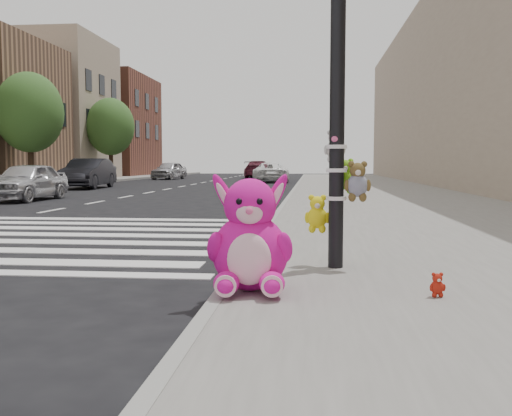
% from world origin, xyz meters
% --- Properties ---
extents(ground, '(120.00, 120.00, 0.00)m').
position_xyz_m(ground, '(0.00, 0.00, 0.00)').
color(ground, black).
rests_on(ground, ground).
extents(sidewalk_near, '(7.00, 80.00, 0.14)m').
position_xyz_m(sidewalk_near, '(5.00, 10.00, 0.07)').
color(sidewalk_near, slate).
rests_on(sidewalk_near, ground).
extents(curb_edge, '(0.12, 80.00, 0.15)m').
position_xyz_m(curb_edge, '(1.55, 10.00, 0.07)').
color(curb_edge, gray).
rests_on(curb_edge, ground).
extents(bld_far_d, '(6.00, 8.00, 10.00)m').
position_xyz_m(bld_far_d, '(-15.50, 35.00, 5.00)').
color(bld_far_d, tan).
rests_on(bld_far_d, ground).
extents(bld_far_e, '(6.00, 10.00, 9.00)m').
position_xyz_m(bld_far_e, '(-15.50, 46.00, 4.50)').
color(bld_far_e, brown).
rests_on(bld_far_e, ground).
extents(signal_pole, '(0.71, 0.49, 4.00)m').
position_xyz_m(signal_pole, '(2.61, 1.82, 1.74)').
color(signal_pole, black).
rests_on(signal_pole, sidewalk_near).
extents(tree_far_b, '(3.20, 3.20, 5.44)m').
position_xyz_m(tree_far_b, '(-11.20, 22.00, 3.65)').
color(tree_far_b, '#382619').
rests_on(tree_far_b, sidewalk_far).
extents(tree_far_c, '(3.20, 3.20, 5.44)m').
position_xyz_m(tree_far_c, '(-11.20, 33.00, 3.65)').
color(tree_far_c, '#382619').
rests_on(tree_far_c, sidewalk_far).
extents(pink_bunny, '(0.75, 0.81, 1.06)m').
position_xyz_m(pink_bunny, '(1.80, 0.57, 0.57)').
color(pink_bunny, '#E21399').
rests_on(pink_bunny, sidewalk_near).
extents(red_teddy, '(0.16, 0.12, 0.21)m').
position_xyz_m(red_teddy, '(3.40, 0.50, 0.25)').
color(red_teddy, '#B01F11').
rests_on(red_teddy, sidewalk_near).
extents(car_silver_far, '(1.53, 3.76, 1.28)m').
position_xyz_m(car_silver_far, '(-7.15, 13.79, 0.64)').
color(car_silver_far, silver).
rests_on(car_silver_far, ground).
extents(car_dark_far, '(1.81, 4.53, 1.46)m').
position_xyz_m(car_dark_far, '(-8.57, 22.54, 0.73)').
color(car_dark_far, black).
rests_on(car_dark_far, ground).
extents(car_white_near, '(2.72, 4.78, 1.26)m').
position_xyz_m(car_white_near, '(-0.39, 32.00, 0.63)').
color(car_white_near, white).
rests_on(car_white_near, ground).
extents(car_maroon_near, '(2.06, 4.82, 1.39)m').
position_xyz_m(car_maroon_near, '(-2.10, 42.31, 0.69)').
color(car_maroon_near, maroon).
rests_on(car_maroon_near, ground).
extents(car_silver_deep, '(2.18, 4.14, 1.34)m').
position_xyz_m(car_silver_deep, '(-8.36, 37.49, 0.67)').
color(car_silver_deep, '#BBBBC0').
rests_on(car_silver_deep, ground).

